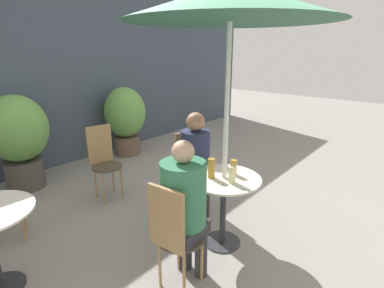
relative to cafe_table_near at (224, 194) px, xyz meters
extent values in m
plane|color=gray|center=(0.14, -0.01, -0.55)|extent=(20.00, 20.00, 0.00)
cube|color=#3D4756|center=(0.14, 3.31, 0.95)|extent=(10.00, 0.06, 3.00)
cylinder|color=#2D2D33|center=(0.00, 0.00, -0.54)|extent=(0.37, 0.37, 0.01)
cylinder|color=#2D2D33|center=(0.00, 0.00, -0.19)|extent=(0.06, 0.06, 0.68)
cylinder|color=silver|center=(0.00, 0.00, 0.16)|extent=(0.70, 0.70, 0.02)
cylinder|color=#2D2D33|center=(-1.68, 1.03, -0.54)|extent=(0.37, 0.37, 0.01)
cylinder|color=#42382D|center=(0.29, 0.62, -0.10)|extent=(0.38, 0.38, 0.02)
cylinder|color=#9E7A4C|center=(0.45, 0.68, -0.33)|extent=(0.02, 0.02, 0.43)
cylinder|color=#9E7A4C|center=(0.23, 0.78, -0.33)|extent=(0.02, 0.02, 0.43)
cylinder|color=#9E7A4C|center=(0.35, 0.45, -0.33)|extent=(0.02, 0.02, 0.43)
cylinder|color=#9E7A4C|center=(0.12, 0.56, -0.33)|extent=(0.02, 0.02, 0.43)
cube|color=#9E7A4C|center=(0.36, 0.77, 0.15)|extent=(0.31, 0.16, 0.50)
cylinder|color=#42382D|center=(-0.68, -0.06, -0.10)|extent=(0.38, 0.38, 0.02)
cylinder|color=#9E7A4C|center=(-0.81, 0.05, -0.33)|extent=(0.02, 0.02, 0.43)
cylinder|color=#9E7A4C|center=(-0.79, -0.19, -0.33)|extent=(0.02, 0.02, 0.43)
cylinder|color=#9E7A4C|center=(-0.57, 0.08, -0.33)|extent=(0.02, 0.02, 0.43)
cylinder|color=#9E7A4C|center=(-0.54, -0.17, -0.33)|extent=(0.02, 0.02, 0.43)
cube|color=#9E7A4C|center=(-0.85, -0.07, 0.15)|extent=(0.06, 0.32, 0.50)
cylinder|color=#42382D|center=(-0.18, 1.67, -0.10)|extent=(0.38, 0.38, 0.02)
cylinder|color=#9E7A4C|center=(-0.03, 1.77, -0.33)|extent=(0.02, 0.02, 0.43)
cylinder|color=#9E7A4C|center=(-0.28, 1.81, -0.33)|extent=(0.02, 0.02, 0.43)
cylinder|color=#9E7A4C|center=(-0.08, 1.53, -0.33)|extent=(0.02, 0.02, 0.43)
cylinder|color=#9E7A4C|center=(-0.32, 1.57, -0.33)|extent=(0.02, 0.02, 0.43)
cube|color=#9E7A4C|center=(-0.15, 1.84, 0.15)|extent=(0.32, 0.09, 0.50)
cylinder|color=#42382D|center=(-1.35, 1.71, -0.10)|extent=(0.38, 0.38, 0.02)
cylinder|color=#9E7A4C|center=(-1.19, 1.77, -0.33)|extent=(0.02, 0.02, 0.43)
cylinder|color=#9E7A4C|center=(-1.29, 1.54, -0.33)|extent=(0.02, 0.02, 0.43)
cylinder|color=#2D2D33|center=(0.15, 0.50, -0.33)|extent=(0.10, 0.10, 0.43)
cylinder|color=#2D2D33|center=(0.29, 0.44, -0.33)|extent=(0.10, 0.10, 0.43)
cube|color=#2D2D33|center=(0.27, 0.58, -0.05)|extent=(0.39, 0.40, 0.10)
cylinder|color=#232847|center=(0.27, 0.58, 0.24)|extent=(0.33, 0.33, 0.47)
sphere|color=#9E7051|center=(0.27, 0.58, 0.57)|extent=(0.20, 0.20, 0.20)
cylinder|color=#2D2D33|center=(-0.50, -0.12, -0.33)|extent=(0.11, 0.11, 0.43)
cylinder|color=#2D2D33|center=(-0.51, 0.04, -0.33)|extent=(0.11, 0.11, 0.43)
cube|color=#2D2D33|center=(-0.64, -0.05, -0.04)|extent=(0.36, 0.33, 0.11)
cylinder|color=#337551|center=(-0.64, -0.05, 0.27)|extent=(0.36, 0.36, 0.52)
sphere|color=tan|center=(-0.64, -0.05, 0.61)|extent=(0.17, 0.17, 0.17)
cylinder|color=#B28433|center=(-0.08, 0.10, 0.27)|extent=(0.07, 0.07, 0.19)
cylinder|color=beige|center=(-0.05, -0.11, 0.25)|extent=(0.07, 0.07, 0.16)
cylinder|color=#B28433|center=(0.12, -0.02, 0.24)|extent=(0.06, 0.06, 0.15)
cylinder|color=#47423D|center=(-0.75, 2.83, -0.34)|extent=(0.49, 0.49, 0.41)
ellipsoid|color=#609947|center=(-0.75, 2.83, 0.31)|extent=(0.79, 0.79, 0.90)
cylinder|color=brown|center=(1.07, 2.88, -0.38)|extent=(0.46, 0.46, 0.34)
ellipsoid|color=#609947|center=(1.07, 2.88, 0.24)|extent=(0.73, 0.73, 0.90)
cylinder|color=silver|center=(0.00, 0.00, 0.64)|extent=(0.04, 0.04, 2.37)
cone|color=#33664C|center=(0.00, 0.00, 1.68)|extent=(1.77, 1.77, 0.28)
camera|label=1|loc=(-2.17, -1.44, 1.34)|focal=28.00mm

